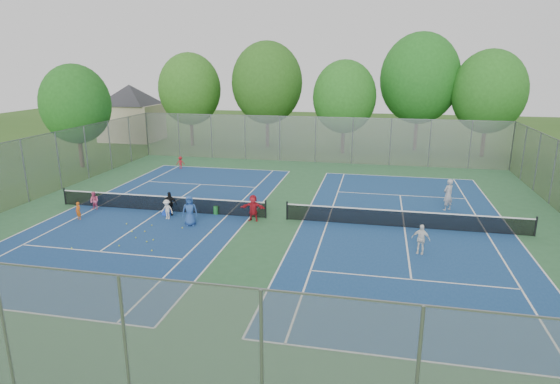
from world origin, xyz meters
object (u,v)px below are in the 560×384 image
(net_right, at_px, (405,219))
(ball_hopper, at_px, (216,210))
(net_left, at_px, (161,204))
(instructor, at_px, (448,195))
(ball_crate, at_px, (166,212))

(net_right, distance_m, ball_hopper, 10.57)
(net_right, bearing_deg, ball_hopper, 179.63)
(net_left, xyz_separation_m, instructor, (16.60, 3.67, 0.50))
(net_left, height_order, net_right, same)
(ball_crate, height_order, instructor, instructor)
(ball_crate, distance_m, ball_hopper, 2.89)
(ball_hopper, height_order, instructor, instructor)
(net_left, xyz_separation_m, ball_crate, (0.63, -0.63, -0.30))
(net_left, distance_m, net_right, 14.00)
(net_right, relative_size, ball_hopper, 25.41)
(net_left, relative_size, ball_crate, 35.18)
(ball_hopper, relative_size, instructor, 0.26)
(instructor, bearing_deg, net_left, -27.26)
(net_right, height_order, instructor, instructor)
(net_left, distance_m, instructor, 17.01)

